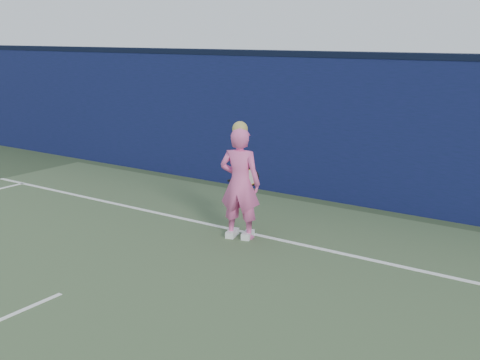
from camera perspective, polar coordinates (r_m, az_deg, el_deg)
The scene contains 4 objects.
backstop_wall at distance 11.05m, azimuth 5.56°, elevation 5.09°, with size 24.00×0.40×2.50m, color #0C1537.
wall_cap at distance 10.93m, azimuth 5.72°, elevation 11.84°, with size 24.00×0.42×0.10m, color black.
player at distance 8.58m, azimuth -0.00°, elevation -0.27°, with size 0.68×0.53×1.71m.
racket at distance 8.97m, azimuth 0.78°, elevation 0.26°, with size 0.54×0.15×0.29m.
Camera 1 is at (5.28, -3.07, 2.90)m, focal length 45.00 mm.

